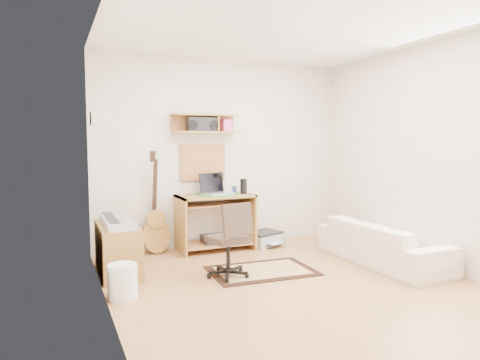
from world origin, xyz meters
name	(u,v)px	position (x,y,z in m)	size (l,w,h in m)	color
floor	(295,287)	(0.00, 0.00, -0.01)	(3.60, 4.00, 0.01)	#B67F4C
ceiling	(298,22)	(0.00, 0.00, 2.60)	(3.60, 4.00, 0.01)	white
back_wall	(223,153)	(0.00, 2.00, 1.30)	(3.60, 0.01, 2.60)	beige
left_wall	(106,161)	(-1.80, 0.00, 1.30)	(0.01, 4.00, 2.60)	beige
right_wall	(432,155)	(1.80, 0.00, 1.30)	(0.01, 4.00, 2.60)	beige
wall_shelf	(205,124)	(-0.30, 1.88, 1.70)	(0.90, 0.25, 0.26)	#A27839
cork_board	(203,163)	(-0.30, 1.98, 1.17)	(0.64, 0.03, 0.49)	#A27651
wall_photo	(91,118)	(-1.79, 1.50, 1.72)	(0.02, 0.20, 0.15)	#4C8CBF
desk	(215,222)	(-0.22, 1.73, 0.38)	(1.00, 0.55, 0.75)	#A27839
laptop	(217,184)	(-0.19, 1.71, 0.90)	(0.38, 0.38, 0.29)	silver
speaker	(244,186)	(0.18, 1.68, 0.85)	(0.09, 0.09, 0.20)	black
desk_lamp	(223,182)	(-0.06, 1.87, 0.90)	(0.10, 0.10, 0.29)	black
pencil_cup	(234,189)	(0.11, 1.83, 0.80)	(0.06, 0.06, 0.09)	#3645A4
boombox	(202,125)	(-0.35, 1.87, 1.68)	(0.39, 0.18, 0.20)	black
rug	(262,271)	(-0.08, 0.59, 0.01)	(1.16, 0.77, 0.02)	beige
task_chair	(228,239)	(-0.51, 0.55, 0.42)	(0.43, 0.43, 0.83)	#362920
cabinet	(117,249)	(-1.58, 1.17, 0.28)	(0.40, 0.90, 0.55)	#A27839
music_keyboard	(117,221)	(-1.58, 1.17, 0.59)	(0.28, 0.89, 0.08)	#B2B5BA
guitar	(156,202)	(-0.99, 1.86, 0.67)	(0.36, 0.22, 1.35)	#B58137
waste_basket	(123,282)	(-1.65, 0.34, 0.16)	(0.27, 0.27, 0.33)	white
printer	(264,239)	(0.51, 1.71, 0.08)	(0.48, 0.37, 0.18)	#A5A8AA
sofa	(382,236)	(1.38, 0.30, 0.34)	(1.72, 0.50, 0.67)	beige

